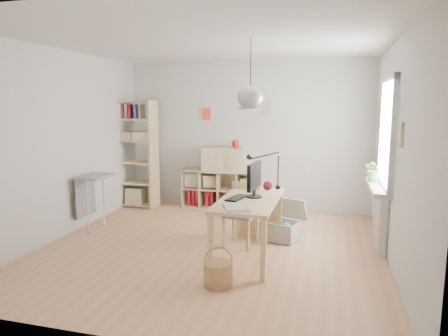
% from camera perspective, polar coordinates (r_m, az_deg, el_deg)
% --- Properties ---
extents(ground, '(4.50, 4.50, 0.00)m').
position_cam_1_polar(ground, '(5.51, -1.85, -11.27)').
color(ground, tan).
rests_on(ground, ground).
extents(room_shell, '(4.50, 4.50, 4.50)m').
position_cam_1_polar(room_shell, '(4.90, 3.79, 10.04)').
color(room_shell, white).
rests_on(room_shell, ground).
extents(window_unit, '(0.07, 1.16, 1.46)m').
position_cam_1_polar(window_unit, '(5.61, 22.40, 4.64)').
color(window_unit, white).
rests_on(window_unit, ground).
extents(radiator, '(0.10, 0.80, 0.80)m').
position_cam_1_polar(radiator, '(5.79, 21.37, -6.75)').
color(radiator, silver).
rests_on(radiator, ground).
extents(windowsill, '(0.22, 1.20, 0.06)m').
position_cam_1_polar(windowsill, '(5.69, 21.12, -2.56)').
color(windowsill, silver).
rests_on(windowsill, radiator).
extents(desk, '(0.70, 1.50, 0.75)m').
position_cam_1_polar(desk, '(5.05, 3.63, -5.39)').
color(desk, '#D6B27B').
rests_on(desk, ground).
extents(cube_shelf, '(1.40, 0.38, 0.72)m').
position_cam_1_polar(cube_shelf, '(7.48, -0.71, -3.46)').
color(cube_shelf, '#CBB885').
rests_on(cube_shelf, ground).
extents(tall_bookshelf, '(0.80, 0.38, 2.00)m').
position_cam_1_polar(tall_bookshelf, '(7.67, -12.64, 2.61)').
color(tall_bookshelf, '#D6B27B').
rests_on(tall_bookshelf, ground).
extents(side_table, '(0.40, 0.55, 0.85)m').
position_cam_1_polar(side_table, '(6.50, -18.43, -2.50)').
color(side_table, '#99999C').
rests_on(side_table, ground).
extents(chair, '(0.47, 0.47, 0.85)m').
position_cam_1_polar(chair, '(5.52, 2.61, -6.01)').
color(chair, '#99999C').
rests_on(chair, ground).
extents(wicker_basket, '(0.31, 0.31, 0.43)m').
position_cam_1_polar(wicker_basket, '(4.39, -0.83, -14.77)').
color(wicker_basket, '#AC804D').
rests_on(wicker_basket, ground).
extents(storage_chest, '(0.69, 0.73, 0.56)m').
position_cam_1_polar(storage_chest, '(5.87, 8.18, -8.22)').
color(storage_chest, silver).
rests_on(storage_chest, ground).
extents(monitor, '(0.20, 0.51, 0.44)m').
position_cam_1_polar(monitor, '(5.04, 4.35, -1.45)').
color(monitor, black).
rests_on(monitor, desk).
extents(keyboard, '(0.23, 0.42, 0.02)m').
position_cam_1_polar(keyboard, '(5.01, 1.87, -4.27)').
color(keyboard, black).
rests_on(keyboard, desk).
extents(task_lamp, '(0.46, 0.17, 0.49)m').
position_cam_1_polar(task_lamp, '(5.55, 5.35, 0.42)').
color(task_lamp, black).
rests_on(task_lamp, desk).
extents(yarn_ball, '(0.13, 0.13, 0.13)m').
position_cam_1_polar(yarn_ball, '(5.50, 6.26, -2.55)').
color(yarn_ball, '#450916').
rests_on(yarn_ball, desk).
extents(paper_tray, '(0.37, 0.40, 0.03)m').
position_cam_1_polar(paper_tray, '(4.51, 1.73, -5.68)').
color(paper_tray, silver).
rests_on(paper_tray, desk).
extents(drawer_chest, '(0.78, 0.44, 0.42)m').
position_cam_1_polar(drawer_chest, '(7.31, -0.28, 1.28)').
color(drawer_chest, '#CBB885').
rests_on(drawer_chest, cube_shelf).
extents(red_vase, '(0.13, 0.13, 0.16)m').
position_cam_1_polar(red_vase, '(7.22, 1.64, 3.49)').
color(red_vase, '#9E0D0D').
rests_on(red_vase, drawer_chest).
extents(potted_plant, '(0.37, 0.35, 0.34)m').
position_cam_1_polar(potted_plant, '(5.89, 20.80, -0.18)').
color(potted_plant, '#2F6224').
rests_on(potted_plant, windowsill).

